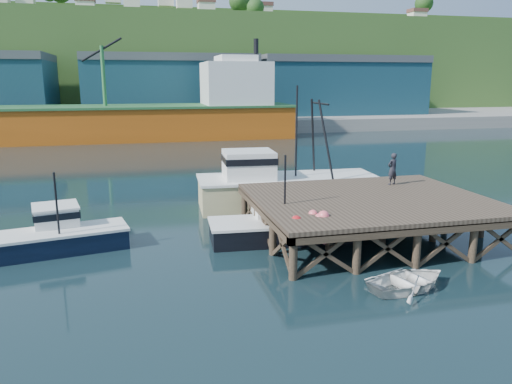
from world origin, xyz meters
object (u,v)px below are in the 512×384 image
object	(u,v)px
boat_navy	(58,234)
dockworker	(392,169)
dinghy	(409,280)
boat_black	(280,223)
trawler	(284,183)

from	to	relation	value
boat_navy	dockworker	xyz separation A→B (m)	(18.38, 1.06, 2.25)
dinghy	dockworker	xyz separation A→B (m)	(4.22, 9.38, 2.69)
boat_black	dinghy	distance (m)	8.09
trawler	boat_navy	bearing A→B (deg)	-153.80
boat_black	trawler	world-z (taller)	trawler
dinghy	boat_black	bearing A→B (deg)	8.60
boat_black	dinghy	bearing A→B (deg)	-63.35
trawler	dockworker	xyz separation A→B (m)	(5.23, -4.46, 1.45)
boat_black	dockworker	size ratio (longest dim) A/B	4.04
dinghy	boat_navy	bearing A→B (deg)	45.15
dockworker	dinghy	bearing A→B (deg)	47.46
boat_black	trawler	bearing A→B (deg)	75.16
trawler	boat_black	bearing A→B (deg)	-105.07
trawler	dockworker	world-z (taller)	trawler
boat_black	trawler	distance (m)	6.80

